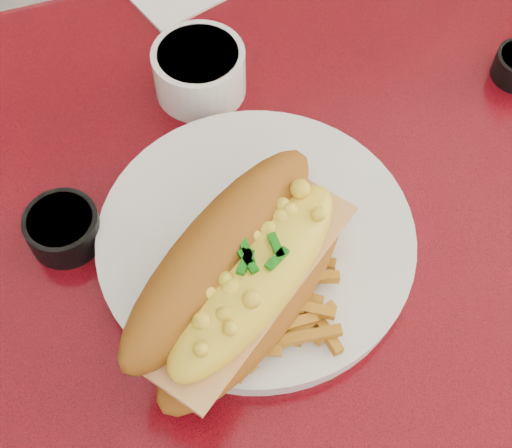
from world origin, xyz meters
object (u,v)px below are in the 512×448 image
object	(u,v)px
fork	(325,249)
booth_bench_far	(169,29)
dinner_plate	(256,240)
gravy_ramekin	(199,70)
sauce_cup_left	(63,228)
mac_hoagie	(242,275)
diner_table	(321,292)

from	to	relation	value
fork	booth_bench_far	bearing A→B (deg)	10.02
dinner_plate	gravy_ramekin	world-z (taller)	gravy_ramekin
booth_bench_far	sauce_cup_left	world-z (taller)	booth_bench_far
booth_bench_far	fork	world-z (taller)	booth_bench_far
fork	sauce_cup_left	xyz separation A→B (m)	(-0.22, 0.10, -0.00)
sauce_cup_left	mac_hoagie	bearing A→B (deg)	-42.38
sauce_cup_left	gravy_ramekin	bearing A→B (deg)	38.96
mac_hoagie	sauce_cup_left	bearing A→B (deg)	101.21
diner_table	mac_hoagie	size ratio (longest dim) A/B	4.65
fork	sauce_cup_left	bearing A→B (deg)	77.55
fork	sauce_cup_left	size ratio (longest dim) A/B	1.63
gravy_ramekin	fork	bearing A→B (deg)	-78.44
mac_hoagie	gravy_ramekin	world-z (taller)	mac_hoagie
mac_hoagie	gravy_ramekin	distance (m)	0.27
gravy_ramekin	sauce_cup_left	world-z (taller)	gravy_ramekin
dinner_plate	fork	xyz separation A→B (m)	(0.05, -0.03, 0.01)
booth_bench_far	mac_hoagie	size ratio (longest dim) A/B	4.54
dinner_plate	gravy_ramekin	size ratio (longest dim) A/B	2.46
booth_bench_far	gravy_ramekin	bearing A→B (deg)	-96.95
dinner_plate	mac_hoagie	world-z (taller)	mac_hoagie
diner_table	mac_hoagie	bearing A→B (deg)	-150.41
booth_bench_far	dinner_plate	bearing A→B (deg)	-95.64
mac_hoagie	sauce_cup_left	distance (m)	0.19
booth_bench_far	mac_hoagie	bearing A→B (deg)	-97.29
diner_table	sauce_cup_left	xyz separation A→B (m)	(-0.25, 0.06, 0.18)
fork	gravy_ramekin	bearing A→B (deg)	23.34
gravy_ramekin	sauce_cup_left	size ratio (longest dim) A/B	1.32
booth_bench_far	sauce_cup_left	distance (m)	0.94
booth_bench_far	gravy_ramekin	size ratio (longest dim) A/B	10.06
mac_hoagie	sauce_cup_left	world-z (taller)	mac_hoagie
booth_bench_far	gravy_ramekin	world-z (taller)	booth_bench_far
diner_table	fork	distance (m)	0.19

